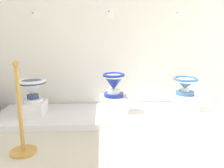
% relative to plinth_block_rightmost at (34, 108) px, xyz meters
% --- Properties ---
extents(wall_back, '(4.17, 0.06, 3.07)m').
position_rel_plinth_block_rightmost_xyz_m(wall_back, '(1.12, 0.56, 1.36)').
color(wall_back, white).
rests_on(wall_back, ground_plane).
extents(display_platform, '(3.32, 0.92, 0.09)m').
position_rel_plinth_block_rightmost_xyz_m(display_platform, '(1.12, 0.05, -0.14)').
color(display_platform, white).
rests_on(display_platform, ground_plane).
extents(plinth_block_rightmost, '(0.32, 0.37, 0.19)m').
position_rel_plinth_block_rightmost_xyz_m(plinth_block_rightmost, '(0.00, 0.00, 0.00)').
color(plinth_block_rightmost, white).
rests_on(plinth_block_rightmost, display_platform).
extents(antique_toilet_rightmost, '(0.40, 0.40, 0.32)m').
position_rel_plinth_block_rightmost_xyz_m(antique_toilet_rightmost, '(-0.00, -0.00, 0.30)').
color(antique_toilet_rightmost, white).
rests_on(antique_toilet_rightmost, plinth_block_rightmost).
extents(plinth_block_slender_white, '(0.39, 0.30, 0.24)m').
position_rel_plinth_block_rightmost_xyz_m(plinth_block_slender_white, '(1.13, 0.06, 0.02)').
color(plinth_block_slender_white, white).
rests_on(plinth_block_slender_white, display_platform).
extents(antique_toilet_slender_white, '(0.32, 0.32, 0.33)m').
position_rel_plinth_block_rightmost_xyz_m(antique_toilet_slender_white, '(1.13, 0.06, 0.34)').
color(antique_toilet_slender_white, navy).
rests_on(antique_toilet_slender_white, plinth_block_slender_white).
extents(plinth_block_pale_glazed, '(0.30, 0.31, 0.23)m').
position_rel_plinth_block_rightmost_xyz_m(plinth_block_pale_glazed, '(2.20, 0.14, 0.02)').
color(plinth_block_pale_glazed, white).
rests_on(plinth_block_pale_glazed, display_platform).
extents(antique_toilet_pale_glazed, '(0.36, 0.36, 0.26)m').
position_rel_plinth_block_rightmost_xyz_m(antique_toilet_pale_glazed, '(2.20, 0.14, 0.30)').
color(antique_toilet_pale_glazed, '#335F97').
rests_on(antique_toilet_pale_glazed, plinth_block_pale_glazed).
extents(info_placard_first, '(0.12, 0.01, 0.11)m').
position_rel_plinth_block_rightmost_xyz_m(info_placard_first, '(-0.03, 0.52, 1.30)').
color(info_placard_first, white).
extents(info_placard_second, '(0.10, 0.01, 0.13)m').
position_rel_plinth_block_rightmost_xyz_m(info_placard_second, '(1.11, 0.52, 1.33)').
color(info_placard_second, white).
extents(info_placard_third, '(0.13, 0.01, 0.11)m').
position_rel_plinth_block_rightmost_xyz_m(info_placard_third, '(2.18, 0.52, 1.32)').
color(info_placard_third, white).
extents(stanchion_post_near_left, '(0.27, 0.27, 0.96)m').
position_rel_plinth_block_rightmost_xyz_m(stanchion_post_near_left, '(0.14, -0.92, 0.08)').
color(stanchion_post_near_left, '#C28D3D').
rests_on(stanchion_post_near_left, ground_plane).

